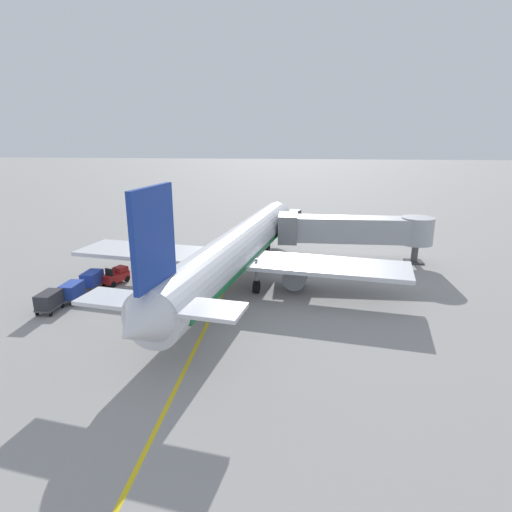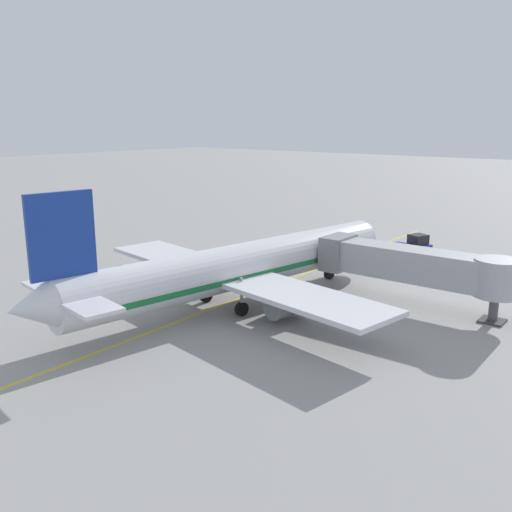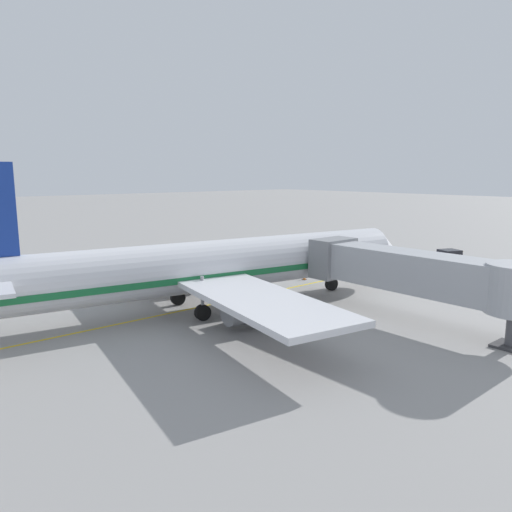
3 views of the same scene
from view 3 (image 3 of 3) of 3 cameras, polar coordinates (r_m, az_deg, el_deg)
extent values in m
plane|color=gray|center=(37.34, -5.68, -5.80)|extent=(400.00, 400.00, 0.00)
cube|color=gold|center=(37.34, -5.68, -5.80)|extent=(0.24, 80.00, 0.01)
cylinder|color=silver|center=(35.70, -5.00, -1.10)|extent=(9.03, 32.17, 3.70)
cube|color=#196B38|center=(35.79, -4.99, -1.82)|extent=(8.64, 29.65, 0.44)
cone|color=silver|center=(45.71, 14.82, 0.99)|extent=(3.98, 2.98, 3.63)
cube|color=black|center=(44.37, 13.22, 1.65)|extent=(2.92, 1.55, 0.60)
cube|color=silver|center=(35.42, -6.44, -2.28)|extent=(30.45, 10.17, 0.36)
cylinder|color=gray|center=(40.94, -8.55, -2.48)|extent=(2.51, 3.49, 2.00)
cylinder|color=gray|center=(31.30, -0.89, -6.18)|extent=(2.51, 3.49, 2.00)
cylinder|color=black|center=(42.22, 8.91, -3.28)|extent=(0.63, 1.16, 1.10)
cylinder|color=gray|center=(41.90, 8.97, -1.22)|extent=(0.24, 0.24, 2.00)
cylinder|color=black|center=(37.59, -9.23, -4.91)|extent=(0.63, 1.16, 1.10)
cylinder|color=gray|center=(37.23, -9.29, -2.60)|extent=(0.24, 0.24, 2.00)
cylinder|color=black|center=(33.49, -6.32, -6.66)|extent=(0.63, 1.16, 1.10)
cylinder|color=gray|center=(33.09, -6.37, -4.08)|extent=(0.24, 0.24, 2.00)
cube|color=#A8AAAF|center=(34.34, 17.21, -1.59)|extent=(14.38, 2.80, 2.60)
cube|color=gray|center=(38.08, 9.10, -0.20)|extent=(2.00, 3.50, 2.99)
cylinder|color=#4C4C51|center=(31.77, 28.05, -7.66)|extent=(0.70, 0.70, 2.19)
cube|color=#38383A|center=(32.07, 27.91, -9.39)|extent=(1.80, 1.80, 0.16)
cube|color=#1E339E|center=(51.88, 20.99, -1.05)|extent=(3.68, 4.90, 0.90)
cube|color=black|center=(52.35, 21.89, 0.10)|extent=(2.22, 2.33, 1.10)
cube|color=#1E339E|center=(50.82, 19.69, -0.46)|extent=(2.14, 1.72, 0.36)
cylinder|color=black|center=(50.36, 20.37, -1.84)|extent=(0.62, 0.87, 0.80)
cylinder|color=black|center=(51.80, 19.08, -1.46)|extent=(0.62, 0.87, 0.80)
cylinder|color=black|center=(52.19, 22.82, -1.61)|extent=(0.62, 0.87, 0.80)
cylinder|color=black|center=(53.57, 21.51, -1.25)|extent=(0.62, 0.87, 0.80)
cube|color=#B21E1E|center=(45.13, -14.58, -2.53)|extent=(2.06, 2.77, 0.70)
cube|color=#B21E1E|center=(45.06, -13.74, -1.78)|extent=(1.34, 1.36, 0.44)
cube|color=black|center=(44.97, -15.49, -1.75)|extent=(0.84, 0.47, 0.64)
cylinder|color=black|center=(45.01, -14.46, -1.72)|extent=(0.17, 0.27, 0.54)
cylinder|color=black|center=(45.79, -13.51, -2.76)|extent=(0.40, 0.59, 0.56)
cylinder|color=black|center=(44.74, -13.40, -3.05)|extent=(0.40, 0.59, 0.56)
cylinder|color=black|center=(45.69, -15.70, -2.88)|extent=(0.40, 0.59, 0.56)
cylinder|color=black|center=(44.64, -15.64, -3.17)|extent=(0.40, 0.59, 0.56)
cube|color=#4C4C51|center=(45.84, -17.11, -2.73)|extent=(1.34, 2.22, 0.12)
cube|color=#233D9E|center=(45.72, -17.15, -1.99)|extent=(1.28, 2.11, 1.10)
cylinder|color=#4C4C51|center=(46.39, -15.45, -2.52)|extent=(0.08, 0.70, 0.07)
cylinder|color=black|center=(46.69, -16.42, -2.78)|extent=(0.13, 0.36, 0.36)
cylinder|color=black|center=(45.70, -15.87, -3.02)|extent=(0.13, 0.36, 0.36)
cylinder|color=black|center=(46.10, -18.30, -3.03)|extent=(0.13, 0.36, 0.36)
cylinder|color=black|center=(45.09, -17.80, -3.28)|extent=(0.13, 0.36, 0.36)
cube|color=#4C4C51|center=(45.02, -20.75, -3.16)|extent=(1.34, 2.22, 0.12)
cube|color=#233D9E|center=(44.90, -20.79, -2.40)|extent=(1.28, 2.11, 1.10)
cylinder|color=#4C4C51|center=(45.48, -19.02, -2.94)|extent=(0.08, 0.70, 0.07)
cylinder|color=black|center=(45.84, -19.97, -3.20)|extent=(0.13, 0.36, 0.36)
cylinder|color=black|center=(44.82, -19.50, -3.46)|extent=(0.13, 0.36, 0.36)
cylinder|color=black|center=(45.35, -21.94, -3.45)|extent=(0.13, 0.36, 0.36)
cylinder|color=black|center=(44.32, -21.51, -3.72)|extent=(0.13, 0.36, 0.36)
cube|color=#4C4C51|center=(45.03, -23.64, -3.34)|extent=(1.34, 2.22, 0.12)
cube|color=#2D2D33|center=(44.91, -23.69, -2.58)|extent=(1.28, 2.11, 1.10)
cylinder|color=#4C4C51|center=(45.42, -21.88, -3.13)|extent=(0.08, 0.70, 0.07)
cylinder|color=black|center=(45.82, -22.81, -3.38)|extent=(0.13, 0.36, 0.36)
cylinder|color=black|center=(44.78, -22.41, -3.65)|extent=(0.13, 0.36, 0.36)
cylinder|color=black|center=(45.41, -24.81, -3.64)|extent=(0.13, 0.36, 0.36)
cylinder|color=black|center=(44.36, -24.45, -3.91)|extent=(0.13, 0.36, 0.36)
cylinder|color=#232328|center=(40.96, -15.51, -4.10)|extent=(0.15, 0.15, 0.85)
cylinder|color=#232328|center=(41.05, -15.26, -4.06)|extent=(0.15, 0.15, 0.85)
cube|color=orange|center=(40.84, -15.43, -3.10)|extent=(0.26, 0.39, 0.60)
cylinder|color=orange|center=(40.74, -15.74, -3.21)|extent=(0.10, 0.23, 0.57)
cylinder|color=orange|center=(40.97, -15.12, -3.12)|extent=(0.10, 0.23, 0.57)
sphere|color=beige|center=(40.75, -15.46, -2.51)|extent=(0.22, 0.22, 0.22)
cube|color=red|center=(40.75, -15.46, -2.48)|extent=(0.09, 0.27, 0.10)
cylinder|color=#232328|center=(39.25, -16.38, -4.75)|extent=(0.15, 0.15, 0.85)
cylinder|color=#232328|center=(39.34, -16.13, -4.70)|extent=(0.15, 0.15, 0.85)
cube|color=yellow|center=(39.12, -16.31, -3.69)|extent=(0.27, 0.40, 0.60)
cylinder|color=yellow|center=(39.02, -16.63, -3.82)|extent=(0.11, 0.23, 0.57)
cylinder|color=yellow|center=(39.25, -15.98, -3.71)|extent=(0.11, 0.23, 0.57)
sphere|color=tan|center=(39.03, -16.34, -3.08)|extent=(0.22, 0.22, 0.22)
cube|color=red|center=(39.03, -16.34, -3.05)|extent=(0.10, 0.27, 0.10)
cube|color=black|center=(46.13, 5.73, -2.78)|extent=(0.36, 0.36, 0.04)
cone|color=orange|center=(46.06, 5.74, -2.42)|extent=(0.30, 0.30, 0.55)
cylinder|color=white|center=(46.06, 5.74, -2.39)|extent=(0.21, 0.21, 0.06)
camera|label=1|loc=(28.79, -76.85, 9.05)|focal=29.75mm
camera|label=2|loc=(15.27, -132.31, 12.71)|focal=39.48mm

